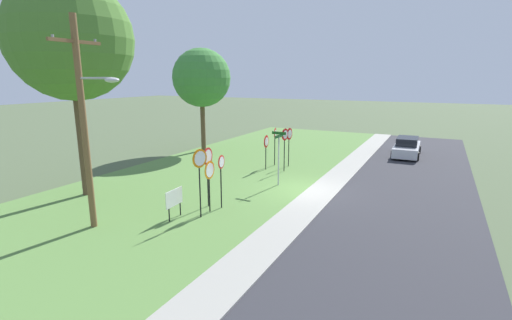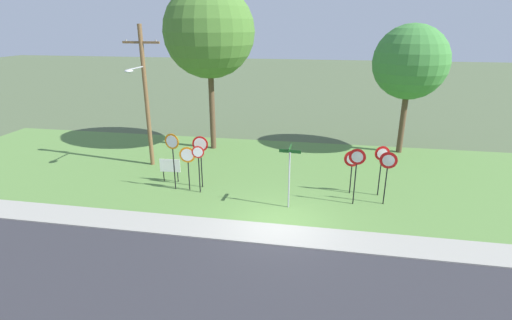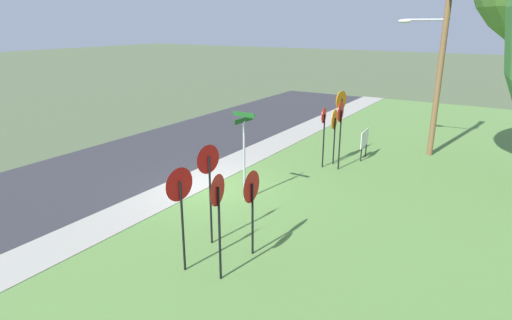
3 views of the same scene
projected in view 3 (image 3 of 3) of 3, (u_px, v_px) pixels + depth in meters
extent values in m
plane|color=#4C5B3D|center=(209.00, 188.00, 15.39)|extent=(160.00, 160.00, 0.00)
cube|color=#2D2D33|center=(116.00, 166.00, 17.78)|extent=(44.00, 6.40, 0.01)
cube|color=#99968C|center=(192.00, 183.00, 15.78)|extent=(44.00, 1.60, 0.06)
cube|color=#567F3D|center=(376.00, 228.00, 12.39)|extent=(44.00, 12.00, 0.04)
cylinder|color=black|center=(340.00, 130.00, 18.14)|extent=(0.06, 0.06, 2.58)
cylinder|color=orange|center=(341.00, 100.00, 17.79)|extent=(0.77, 0.17, 0.78)
cylinder|color=white|center=(341.00, 100.00, 17.80)|extent=(0.60, 0.12, 0.61)
cylinder|color=black|center=(340.00, 140.00, 16.91)|extent=(0.06, 0.06, 2.38)
cylinder|color=red|center=(341.00, 112.00, 16.59)|extent=(0.79, 0.09, 0.79)
cylinder|color=white|center=(340.00, 112.00, 16.60)|extent=(0.61, 0.06, 0.62)
cylinder|color=black|center=(334.00, 141.00, 17.63)|extent=(0.06, 0.06, 1.93)
cylinder|color=orange|center=(334.00, 119.00, 17.38)|extent=(0.79, 0.08, 0.79)
cylinder|color=white|center=(334.00, 119.00, 17.38)|extent=(0.62, 0.05, 0.62)
cylinder|color=black|center=(324.00, 141.00, 17.19)|extent=(0.06, 0.06, 2.16)
cylinder|color=red|center=(324.00, 115.00, 16.90)|extent=(0.60, 0.10, 0.61)
cylinder|color=white|center=(323.00, 115.00, 16.91)|extent=(0.47, 0.06, 0.47)
cylinder|color=black|center=(220.00, 234.00, 9.57)|extent=(0.06, 0.06, 2.24)
cone|color=red|center=(217.00, 190.00, 9.27)|extent=(0.71, 0.16, 0.71)
cone|color=white|center=(216.00, 190.00, 9.28)|extent=(0.48, 0.10, 0.48)
cylinder|color=black|center=(183.00, 227.00, 9.92)|extent=(0.06, 0.06, 2.23)
cone|color=red|center=(179.00, 184.00, 9.62)|extent=(0.78, 0.13, 0.78)
cone|color=silver|center=(178.00, 184.00, 9.64)|extent=(0.53, 0.09, 0.53)
cylinder|color=black|center=(211.00, 201.00, 11.15)|extent=(0.06, 0.06, 2.40)
cone|color=red|center=(208.00, 159.00, 10.83)|extent=(0.74, 0.16, 0.75)
cone|color=silver|center=(207.00, 159.00, 10.84)|extent=(0.51, 0.10, 0.51)
cylinder|color=black|center=(253.00, 220.00, 10.69)|extent=(0.06, 0.06, 1.89)
cone|color=red|center=(251.00, 187.00, 10.45)|extent=(0.81, 0.08, 0.81)
cone|color=white|center=(250.00, 187.00, 10.46)|extent=(0.55, 0.05, 0.55)
cylinder|color=#9EA0A8|center=(244.00, 162.00, 13.92)|extent=(0.07, 0.07, 2.61)
cylinder|color=#9EA0A8|center=(244.00, 122.00, 13.52)|extent=(0.09, 0.09, 0.03)
cube|color=#19511E|center=(244.00, 120.00, 13.50)|extent=(0.96, 0.07, 0.15)
cube|color=#19511E|center=(244.00, 115.00, 13.45)|extent=(0.07, 0.82, 0.15)
cylinder|color=brown|center=(441.00, 64.00, 17.93)|extent=(0.24, 0.24, 7.91)
cylinder|color=#9EA0A8|center=(425.00, 20.00, 17.81)|extent=(0.08, 1.64, 0.08)
ellipsoid|color=#B7B7BC|center=(405.00, 21.00, 18.24)|extent=(0.40, 0.56, 0.18)
cylinder|color=black|center=(366.00, 150.00, 18.82)|extent=(0.05, 0.05, 0.55)
cylinder|color=black|center=(361.00, 155.00, 18.18)|extent=(0.05, 0.05, 0.55)
cube|color=white|center=(365.00, 138.00, 18.31)|extent=(1.10, 0.09, 0.70)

